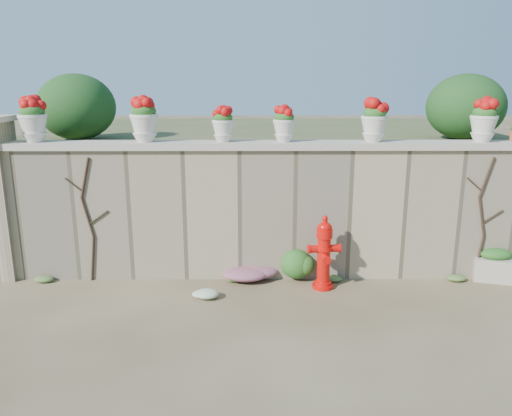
{
  "coord_description": "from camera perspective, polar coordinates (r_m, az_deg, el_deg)",
  "views": [
    {
      "loc": [
        -0.22,
        -5.6,
        2.97
      ],
      "look_at": [
        -0.17,
        1.4,
        1.19
      ],
      "focal_mm": 35.0,
      "sensor_mm": 36.0,
      "label": 1
    }
  ],
  "objects": [
    {
      "name": "ground",
      "position": [
        6.34,
        1.69,
        -13.64
      ],
      "size": [
        80.0,
        80.0,
        0.0
      ],
      "primitive_type": "plane",
      "color": "#4E3F27",
      "rests_on": "ground"
    },
    {
      "name": "stone_wall",
      "position": [
        7.66,
        1.27,
        -0.62
      ],
      "size": [
        8.0,
        0.4,
        2.0
      ],
      "primitive_type": "cube",
      "color": "#9A8966",
      "rests_on": "ground"
    },
    {
      "name": "wall_cap",
      "position": [
        7.46,
        1.32,
        7.19
      ],
      "size": [
        8.1,
        0.52,
        0.1
      ],
      "primitive_type": "cube",
      "color": "#BBB19E",
      "rests_on": "stone_wall"
    },
    {
      "name": "raised_fill",
      "position": [
        10.79,
        0.8,
        3.75
      ],
      "size": [
        9.0,
        6.0,
        2.0
      ],
      "primitive_type": "cube",
      "color": "#384C23",
      "rests_on": "ground"
    },
    {
      "name": "back_shrub_left",
      "position": [
        9.11,
        -19.83,
        10.81
      ],
      "size": [
        1.3,
        1.3,
        1.1
      ],
      "primitive_type": "ellipsoid",
      "color": "#143814",
      "rests_on": "raised_fill"
    },
    {
      "name": "back_shrub_right",
      "position": [
        9.34,
        22.83,
        10.61
      ],
      "size": [
        1.3,
        1.3,
        1.1
      ],
      "primitive_type": "ellipsoid",
      "color": "#143814",
      "rests_on": "raised_fill"
    },
    {
      "name": "vine_left",
      "position": [
        7.84,
        -18.6,
        -1.1
      ],
      "size": [
        0.6,
        0.04,
        1.91
      ],
      "color": "black",
      "rests_on": "ground"
    },
    {
      "name": "vine_right",
      "position": [
        8.21,
        24.46,
        -0.99
      ],
      "size": [
        0.6,
        0.04,
        1.91
      ],
      "color": "black",
      "rests_on": "ground"
    },
    {
      "name": "fire_hydrant",
      "position": [
        7.35,
        7.77,
        -5.05
      ],
      "size": [
        0.48,
        0.34,
        1.1
      ],
      "rotation": [
        0.0,
        0.0,
        0.11
      ],
      "color": "red",
      "rests_on": "ground"
    },
    {
      "name": "planter_box",
      "position": [
        8.51,
        25.63,
        -5.94
      ],
      "size": [
        0.69,
        0.51,
        0.51
      ],
      "rotation": [
        0.0,
        0.0,
        -0.29
      ],
      "color": "#BBB19E",
      "rests_on": "ground"
    },
    {
      "name": "green_shrub",
      "position": [
        7.64,
        5.54,
        -6.29
      ],
      "size": [
        0.62,
        0.56,
        0.59
      ],
      "primitive_type": "ellipsoid",
      "color": "#1E5119",
      "rests_on": "ground"
    },
    {
      "name": "magenta_clump",
      "position": [
        7.69,
        -1.19,
        -7.34
      ],
      "size": [
        1.02,
        0.68,
        0.27
      ],
      "primitive_type": "ellipsoid",
      "color": "#C02685",
      "rests_on": "ground"
    },
    {
      "name": "white_flowers",
      "position": [
        7.13,
        -5.83,
        -9.71
      ],
      "size": [
        0.44,
        0.35,
        0.16
      ],
      "primitive_type": "ellipsoid",
      "color": "white",
      "rests_on": "ground"
    },
    {
      "name": "urn_pot_0",
      "position": [
        8.09,
        -24.15,
        9.17
      ],
      "size": [
        0.42,
        0.42,
        0.65
      ],
      "color": "beige",
      "rests_on": "wall_cap"
    },
    {
      "name": "urn_pot_1",
      "position": [
        7.59,
        -12.66,
        9.81
      ],
      "size": [
        0.42,
        0.42,
        0.65
      ],
      "color": "beige",
      "rests_on": "wall_cap"
    },
    {
      "name": "urn_pot_2",
      "position": [
        7.44,
        -3.78,
        9.51
      ],
      "size": [
        0.33,
        0.33,
        0.52
      ],
      "color": "beige",
      "rests_on": "wall_cap"
    },
    {
      "name": "urn_pot_3",
      "position": [
        7.44,
        3.25,
        9.55
      ],
      "size": [
        0.34,
        0.34,
        0.53
      ],
      "color": "beige",
      "rests_on": "wall_cap"
    },
    {
      "name": "urn_pot_4",
      "position": [
        7.64,
        13.35,
        9.63
      ],
      "size": [
        0.39,
        0.39,
        0.61
      ],
      "color": "beige",
      "rests_on": "wall_cap"
    },
    {
      "name": "urn_pot_5",
      "position": [
        8.17,
        24.58,
        9.04
      ],
      "size": [
        0.39,
        0.39,
        0.62
      ],
      "color": "beige",
      "rests_on": "wall_cap"
    }
  ]
}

